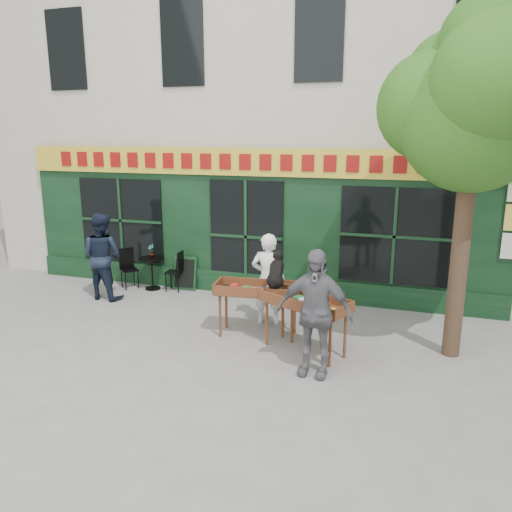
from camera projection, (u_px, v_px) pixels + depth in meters
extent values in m
plane|color=slate|center=(206.00, 330.00, 9.35)|extent=(80.00, 80.00, 0.00)
cube|color=beige|center=(289.00, 81.00, 13.71)|extent=(14.00, 7.00, 10.00)
cube|color=black|center=(248.00, 225.00, 11.21)|extent=(11.00, 0.16, 3.20)
cube|color=gold|center=(246.00, 162.00, 10.76)|extent=(11.00, 0.06, 0.60)
cube|color=maroon|center=(245.00, 162.00, 10.73)|extent=(9.60, 0.03, 0.34)
cube|color=black|center=(246.00, 283.00, 11.44)|extent=(11.00, 0.10, 0.50)
cube|color=black|center=(246.00, 236.00, 11.17)|extent=(1.70, 0.05, 2.50)
cube|color=black|center=(122.00, 220.00, 12.08)|extent=(2.20, 0.05, 2.00)
cube|color=black|center=(394.00, 236.00, 10.17)|extent=(2.20, 0.05, 2.00)
cylinder|color=#382619|center=(460.00, 249.00, 7.92)|extent=(0.28, 0.28, 3.60)
sphere|color=#195413|center=(474.00, 119.00, 7.44)|extent=(2.20, 2.20, 2.20)
sphere|color=#195413|center=(432.00, 106.00, 7.76)|extent=(1.70, 1.70, 1.70)
sphere|color=#195413|center=(498.00, 79.00, 6.71)|extent=(1.80, 1.80, 1.80)
sphere|color=#195413|center=(453.00, 81.00, 7.94)|extent=(1.60, 1.60, 1.60)
sphere|color=#195413|center=(488.00, 41.00, 7.24)|extent=(1.40, 1.40, 1.40)
cylinder|color=brown|center=(220.00, 316.00, 8.96)|extent=(0.05, 0.05, 0.80)
cylinder|color=brown|center=(292.00, 321.00, 8.72)|extent=(0.05, 0.05, 0.80)
cylinder|color=brown|center=(226.00, 308.00, 9.38)|extent=(0.05, 0.05, 0.80)
cylinder|color=brown|center=(295.00, 313.00, 9.14)|extent=(0.05, 0.05, 0.80)
cube|color=brown|center=(258.00, 292.00, 8.95)|extent=(1.56, 0.75, 0.05)
cube|color=brown|center=(255.00, 293.00, 8.66)|extent=(1.49, 0.21, 0.18)
cube|color=brown|center=(261.00, 283.00, 9.21)|extent=(1.49, 0.21, 0.18)
cube|color=brown|center=(258.00, 289.00, 8.94)|extent=(1.34, 0.55, 0.06)
imported|color=white|center=(268.00, 279.00, 9.54)|extent=(0.69, 0.50, 1.78)
cylinder|color=brown|center=(267.00, 323.00, 8.63)|extent=(0.05, 0.05, 0.80)
cylinder|color=brown|center=(330.00, 343.00, 7.79)|extent=(0.05, 0.05, 0.80)
cylinder|color=brown|center=(283.00, 316.00, 8.95)|extent=(0.05, 0.05, 0.80)
cylinder|color=brown|center=(345.00, 335.00, 8.11)|extent=(0.05, 0.05, 0.80)
cube|color=brown|center=(305.00, 305.00, 8.27)|extent=(1.61, 1.14, 0.05)
cube|color=brown|center=(295.00, 305.00, 8.04)|extent=(1.39, 0.64, 0.18)
cube|color=brown|center=(316.00, 296.00, 8.46)|extent=(1.39, 0.64, 0.18)
cube|color=brown|center=(305.00, 302.00, 8.26)|extent=(1.35, 0.89, 0.06)
imported|color=#5C5C61|center=(314.00, 313.00, 7.45)|extent=(1.18, 0.56, 1.97)
cylinder|color=black|center=(153.00, 288.00, 11.85)|extent=(0.36, 0.36, 0.03)
cylinder|color=black|center=(152.00, 274.00, 11.76)|extent=(0.04, 0.04, 0.72)
cylinder|color=black|center=(151.00, 258.00, 11.67)|extent=(0.60, 0.60, 0.03)
cube|color=black|center=(129.00, 270.00, 11.82)|extent=(0.51, 0.51, 0.03)
cube|color=black|center=(126.00, 258.00, 11.90)|extent=(0.25, 0.30, 0.50)
cylinder|color=black|center=(126.00, 282.00, 11.67)|extent=(0.02, 0.02, 0.44)
cylinder|color=black|center=(138.00, 280.00, 11.83)|extent=(0.02, 0.02, 0.44)
cylinder|color=black|center=(122.00, 279.00, 11.92)|extent=(0.02, 0.02, 0.44)
cylinder|color=black|center=(134.00, 277.00, 12.07)|extent=(0.02, 0.02, 0.44)
cube|color=black|center=(174.00, 272.00, 11.63)|extent=(0.39, 0.39, 0.03)
cube|color=black|center=(181.00, 262.00, 11.53)|extent=(0.06, 0.36, 0.50)
cylinder|color=black|center=(171.00, 279.00, 11.86)|extent=(0.02, 0.02, 0.44)
cylinder|color=black|center=(166.00, 283.00, 11.57)|extent=(0.02, 0.02, 0.44)
cylinder|color=black|center=(183.00, 280.00, 11.79)|extent=(0.02, 0.02, 0.44)
cylinder|color=black|center=(178.00, 284.00, 11.51)|extent=(0.02, 0.02, 0.44)
imported|color=gray|center=(151.00, 251.00, 11.63)|extent=(0.20, 0.18, 0.33)
imported|color=black|center=(102.00, 256.00, 11.00)|extent=(0.99, 0.81, 1.93)
cube|color=black|center=(185.00, 273.00, 11.73)|extent=(0.57, 0.21, 0.79)
cube|color=black|center=(185.00, 273.00, 11.72)|extent=(0.47, 0.19, 0.65)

